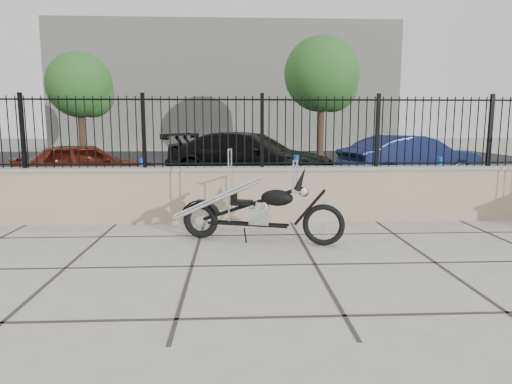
{
  "coord_description": "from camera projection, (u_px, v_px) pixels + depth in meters",
  "views": [
    {
      "loc": [
        0.52,
        -5.33,
        1.72
      ],
      "look_at": [
        0.85,
        1.42,
        0.69
      ],
      "focal_mm": 32.0,
      "sensor_mm": 36.0,
      "label": 1
    }
  ],
  "objects": [
    {
      "name": "background_building",
      "position": [
        226.0,
        89.0,
        31.06
      ],
      "size": [
        22.0,
        6.0,
        8.0
      ],
      "primitive_type": "cube",
      "color": "beige",
      "rests_on": "ground_plane"
    },
    {
      "name": "chopper_motorcycle",
      "position": [
        257.0,
        195.0,
        6.54
      ],
      "size": [
        2.3,
        1.04,
        1.37
      ],
      "primitive_type": null,
      "rotation": [
        0.0,
        0.0,
        -0.29
      ],
      "color": "black",
      "rests_on": "ground_plane"
    },
    {
      "name": "car_blue",
      "position": [
        410.0,
        159.0,
        13.09
      ],
      "size": [
        4.35,
        2.53,
        1.35
      ],
      "primitive_type": "imported",
      "rotation": [
        0.0,
        0.0,
        1.86
      ],
      "color": "#10193D",
      "rests_on": "parking_lot"
    },
    {
      "name": "bollard_a",
      "position": [
        143.0,
        181.0,
        9.64
      ],
      "size": [
        0.16,
        0.16,
        0.98
      ],
      "primitive_type": "cylinder",
      "rotation": [
        0.0,
        0.0,
        -0.43
      ],
      "color": "#0C30B8",
      "rests_on": "ground_plane"
    },
    {
      "name": "tree_left",
      "position": [
        79.0,
        82.0,
        21.44
      ],
      "size": [
        3.05,
        3.05,
        5.15
      ],
      "rotation": [
        0.0,
        0.0,
        0.04
      ],
      "color": "#382619",
      "rests_on": "ground_plane"
    },
    {
      "name": "bollard_b",
      "position": [
        296.0,
        177.0,
        10.26
      ],
      "size": [
        0.15,
        0.15,
        0.99
      ],
      "primitive_type": "cylinder",
      "rotation": [
        0.0,
        0.0,
        0.32
      ],
      "color": "#0A48A2",
      "rests_on": "ground_plane"
    },
    {
      "name": "tree_right",
      "position": [
        322.0,
        71.0,
        20.86
      ],
      "size": [
        3.44,
        3.44,
        5.8
      ],
      "rotation": [
        0.0,
        0.0,
        -0.02
      ],
      "color": "#382619",
      "rests_on": "ground_plane"
    },
    {
      "name": "ground_plane",
      "position": [
        192.0,
        266.0,
        5.5
      ],
      "size": [
        90.0,
        90.0,
        0.0
      ],
      "primitive_type": "plane",
      "color": "#99968E",
      "rests_on": "ground"
    },
    {
      "name": "retaining_wall",
      "position": [
        204.0,
        195.0,
        7.89
      ],
      "size": [
        14.0,
        0.36,
        0.96
      ],
      "primitive_type": "cube",
      "color": "gray",
      "rests_on": "ground_plane"
    },
    {
      "name": "iron_fence",
      "position": [
        203.0,
        132.0,
        7.73
      ],
      "size": [
        14.0,
        0.08,
        1.2
      ],
      "primitive_type": "cube",
      "color": "black",
      "rests_on": "retaining_wall"
    },
    {
      "name": "car_black",
      "position": [
        250.0,
        158.0,
        13.06
      ],
      "size": [
        5.37,
        3.96,
        1.45
      ],
      "primitive_type": "imported",
      "rotation": [
        0.0,
        0.0,
        1.13
      ],
      "color": "black",
      "rests_on": "parking_lot"
    },
    {
      "name": "parking_lot",
      "position": [
        221.0,
        167.0,
        17.84
      ],
      "size": [
        30.0,
        30.0,
        0.0
      ],
      "primitive_type": "plane",
      "color": "black",
      "rests_on": "ground"
    },
    {
      "name": "car_red",
      "position": [
        87.0,
        166.0,
        11.8
      ],
      "size": [
        3.87,
        2.62,
        1.22
      ],
      "primitive_type": "imported",
      "rotation": [
        0.0,
        0.0,
        1.93
      ],
      "color": "#4E150B",
      "rests_on": "parking_lot"
    },
    {
      "name": "bollard_c",
      "position": [
        439.0,
        177.0,
        10.64
      ],
      "size": [
        0.15,
        0.15,
        0.93
      ],
      "primitive_type": "cylinder",
      "rotation": [
        0.0,
        0.0,
        0.41
      ],
      "color": "#0A1BA4",
      "rests_on": "ground_plane"
    }
  ]
}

